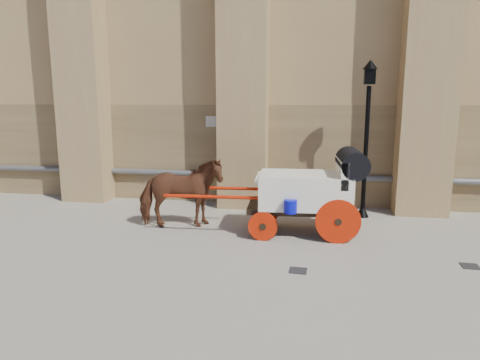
# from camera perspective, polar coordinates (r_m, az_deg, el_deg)

# --- Properties ---
(ground) EXTENTS (90.00, 90.00, 0.00)m
(ground) POSITION_cam_1_polar(r_m,az_deg,el_deg) (9.34, 2.83, -9.02)
(ground) COLOR gray
(ground) RESTS_ON ground
(horse) EXTENTS (2.25, 1.46, 1.75)m
(horse) POSITION_cam_1_polar(r_m,az_deg,el_deg) (10.66, -7.93, -1.75)
(horse) COLOR brown
(horse) RESTS_ON ground
(carriage) EXTENTS (4.70, 1.73, 2.03)m
(carriage) POSITION_cam_1_polar(r_m,az_deg,el_deg) (10.19, 9.51, -1.11)
(carriage) COLOR black
(carriage) RESTS_ON ground
(street_lamp) EXTENTS (0.39, 0.39, 4.15)m
(street_lamp) POSITION_cam_1_polar(r_m,az_deg,el_deg) (11.83, 16.51, 5.73)
(street_lamp) COLOR black
(street_lamp) RESTS_ON ground
(drain_grate_near) EXTENTS (0.34, 0.34, 0.01)m
(drain_grate_near) POSITION_cam_1_polar(r_m,az_deg,el_deg) (8.22, 7.78, -11.88)
(drain_grate_near) COLOR black
(drain_grate_near) RESTS_ON ground
(drain_grate_far) EXTENTS (0.34, 0.34, 0.01)m
(drain_grate_far) POSITION_cam_1_polar(r_m,az_deg,el_deg) (9.44, 28.33, -10.08)
(drain_grate_far) COLOR black
(drain_grate_far) RESTS_ON ground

